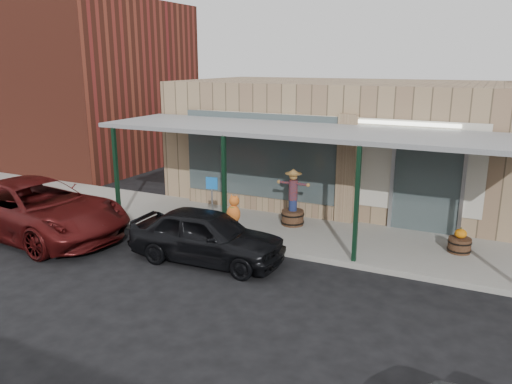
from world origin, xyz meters
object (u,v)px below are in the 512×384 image
at_px(barrel_pumpkin, 460,243).
at_px(barrel_scarecrow, 293,206).
at_px(parked_sedan, 207,235).
at_px(car_maroon, 36,209).
at_px(handicap_sign, 212,197).

bearing_deg(barrel_pumpkin, barrel_scarecrow, 177.45).
height_order(barrel_pumpkin, parked_sedan, parked_sedan).
distance_m(barrel_pumpkin, parked_sedan, 6.42).
distance_m(parked_sedan, car_maroon, 5.40).
bearing_deg(barrel_scarecrow, barrel_pumpkin, 3.40).
xyz_separation_m(barrel_scarecrow, car_maroon, (-6.39, -3.70, 0.08)).
distance_m(barrel_scarecrow, barrel_pumpkin, 4.67).
xyz_separation_m(barrel_pumpkin, handicap_sign, (-6.41, -1.49, 0.81)).
height_order(barrel_pumpkin, handicap_sign, handicap_sign).
xyz_separation_m(handicap_sign, car_maroon, (-4.64, -2.01, -0.39)).
height_order(barrel_scarecrow, handicap_sign, barrel_scarecrow).
xyz_separation_m(barrel_pumpkin, parked_sedan, (-5.67, -2.99, 0.29)).
xyz_separation_m(barrel_pumpkin, car_maroon, (-11.05, -3.50, 0.42)).
bearing_deg(barrel_pumpkin, parked_sedan, -152.17).
bearing_deg(parked_sedan, handicap_sign, 23.71).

